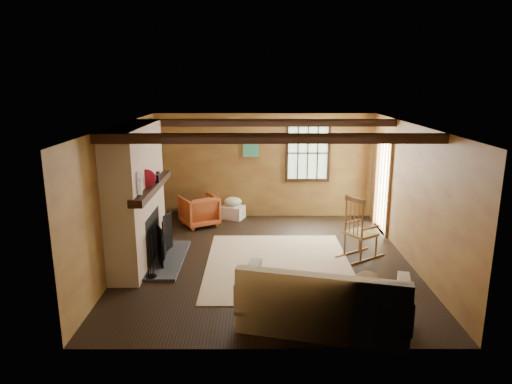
{
  "coord_description": "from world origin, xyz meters",
  "views": [
    {
      "loc": [
        -0.2,
        -7.59,
        3.13
      ],
      "look_at": [
        -0.19,
        0.4,
        1.16
      ],
      "focal_mm": 32.0,
      "sensor_mm": 36.0,
      "label": 1
    }
  ],
  "objects_px": {
    "armchair": "(199,211)",
    "rocking_chair": "(359,232)",
    "laundry_basket": "(233,212)",
    "fireplace": "(138,201)",
    "sofa": "(323,305)"
  },
  "relations": [
    {
      "from": "rocking_chair",
      "to": "laundry_basket",
      "type": "height_order",
      "value": "rocking_chair"
    },
    {
      "from": "rocking_chair",
      "to": "armchair",
      "type": "bearing_deg",
      "value": 24.72
    },
    {
      "from": "fireplace",
      "to": "sofa",
      "type": "height_order",
      "value": "fireplace"
    },
    {
      "from": "rocking_chair",
      "to": "laundry_basket",
      "type": "xyz_separation_m",
      "value": [
        -2.39,
        2.39,
        -0.34
      ]
    },
    {
      "from": "rocking_chair",
      "to": "sofa",
      "type": "xyz_separation_m",
      "value": [
        -0.99,
        -2.4,
        -0.18
      ]
    },
    {
      "from": "fireplace",
      "to": "armchair",
      "type": "xyz_separation_m",
      "value": [
        0.79,
        2.03,
        -0.77
      ]
    },
    {
      "from": "laundry_basket",
      "to": "rocking_chair",
      "type": "bearing_deg",
      "value": -45.0
    },
    {
      "from": "fireplace",
      "to": "laundry_basket",
      "type": "relative_size",
      "value": 4.8
    },
    {
      "from": "fireplace",
      "to": "rocking_chair",
      "type": "height_order",
      "value": "fireplace"
    },
    {
      "from": "armchair",
      "to": "rocking_chair",
      "type": "bearing_deg",
      "value": 119.53
    },
    {
      "from": "laundry_basket",
      "to": "armchair",
      "type": "height_order",
      "value": "armchair"
    },
    {
      "from": "laundry_basket",
      "to": "armchair",
      "type": "relative_size",
      "value": 0.67
    },
    {
      "from": "fireplace",
      "to": "sofa",
      "type": "xyz_separation_m",
      "value": [
        2.9,
        -2.24,
        -0.79
      ]
    },
    {
      "from": "rocking_chair",
      "to": "fireplace",
      "type": "bearing_deg",
      "value": 58.14
    },
    {
      "from": "laundry_basket",
      "to": "armchair",
      "type": "bearing_deg",
      "value": -143.7
    }
  ]
}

